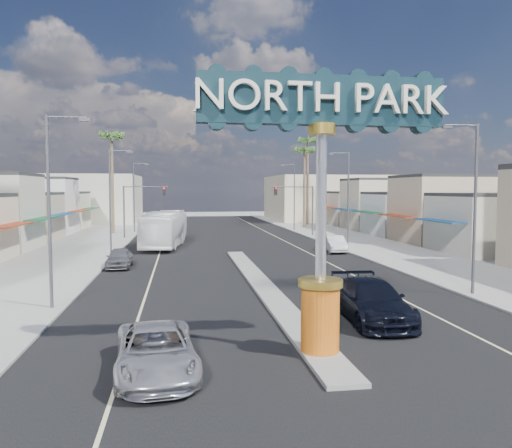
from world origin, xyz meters
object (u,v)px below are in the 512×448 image
object	(u,v)px
streetlight_r_mid	(346,195)
streetlight_r_far	(293,193)
streetlight_r_near	(472,200)
palm_right_mid	(305,154)
streetlight_l_far	(135,193)
palm_left_far	(112,141)
traffic_signal_right	(298,200)
streetlight_l_near	(53,201)
car_parked_right	(335,244)
car_parked_left	(119,258)
palm_right_far	(308,146)
gateway_sign	(322,180)
city_bus	(165,229)
streetlight_l_mid	(112,196)
suv_left	(156,351)
traffic_signal_left	(140,201)
suv_right	(371,300)

from	to	relation	value
streetlight_r_mid	streetlight_r_far	bearing A→B (deg)	90.00
streetlight_r_near	palm_right_mid	distance (m)	46.40
streetlight_l_far	palm_left_far	distance (m)	7.21
traffic_signal_right	streetlight_l_near	size ratio (longest dim) A/B	0.67
streetlight_l_near	car_parked_right	size ratio (longest dim) A/B	2.02
streetlight_l_near	streetlight_r_mid	xyz separation A→B (m)	(20.87, 20.00, 0.00)
streetlight_l_near	car_parked_left	xyz separation A→B (m)	(1.43, 12.45, -4.35)
streetlight_r_near	palm_right_far	size ratio (longest dim) A/B	0.64
gateway_sign	city_bus	size ratio (longest dim) A/B	0.73
streetlight_l_mid	palm_right_far	size ratio (longest dim) A/B	0.64
streetlight_l_far	palm_right_mid	bearing A→B (deg)	9.69
streetlight_r_mid	streetlight_l_far	bearing A→B (deg)	133.48
gateway_sign	car_parked_left	distance (m)	22.96
gateway_sign	city_bus	distance (m)	34.26
streetlight_r_near	suv_left	distance (m)	18.68
traffic_signal_left	streetlight_l_mid	world-z (taller)	streetlight_l_mid
traffic_signal_left	streetlight_r_near	distance (m)	39.26
streetlight_l_near	city_bus	distance (m)	25.99
traffic_signal_left	streetlight_l_far	distance (m)	8.14
streetlight_r_near	palm_right_mid	size ratio (longest dim) A/B	0.74
palm_right_far	car_parked_right	bearing A→B (deg)	-100.26
traffic_signal_right	car_parked_right	bearing A→B (deg)	-90.70
streetlight_l_near	car_parked_right	bearing A→B (deg)	44.11
car_parked_right	palm_left_far	bearing A→B (deg)	142.21
palm_right_far	traffic_signal_right	bearing A→B (deg)	-107.90
streetlight_l_mid	suv_left	bearing A→B (deg)	-80.12
traffic_signal_right	palm_right_mid	size ratio (longest dim) A/B	0.50
city_bus	streetlight_r_far	bearing A→B (deg)	51.74
suv_left	car_parked_left	distance (m)	21.65
streetlight_l_far	suv_right	distance (m)	48.20
streetlight_l_far	car_parked_right	distance (m)	30.54
traffic_signal_right	suv_left	distance (m)	45.45
suv_right	car_parked_left	xyz separation A→B (m)	(-12.42, 16.42, -0.15)
streetlight_r_far	palm_left_far	size ratio (longest dim) A/B	0.69
gateway_sign	palm_right_far	bearing A→B (deg)	75.97
suv_right	car_parked_left	distance (m)	20.59
gateway_sign	streetlight_r_near	bearing A→B (deg)	37.55
palm_right_far	car_parked_right	size ratio (longest dim) A/B	3.17
streetlight_l_far	car_parked_left	world-z (taller)	streetlight_l_far
streetlight_l_mid	city_bus	bearing A→B (deg)	51.82
palm_right_mid	city_bus	size ratio (longest dim) A/B	0.97
palm_right_mid	car_parked_left	distance (m)	41.32
car_parked_right	city_bus	xyz separation A→B (m)	(-15.17, 6.58, 1.00)
streetlight_r_mid	streetlight_r_far	world-z (taller)	same
palm_left_far	streetlight_r_far	bearing A→B (deg)	4.88
gateway_sign	traffic_signal_right	size ratio (longest dim) A/B	1.53
gateway_sign	suv_right	xyz separation A→B (m)	(3.42, 4.05, -5.06)
gateway_sign	suv_right	size ratio (longest dim) A/B	1.53
car_parked_left	city_bus	xyz separation A→B (m)	(2.83, 12.97, 1.02)
traffic_signal_left	traffic_signal_right	size ratio (longest dim) A/B	1.00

